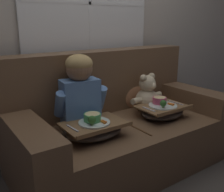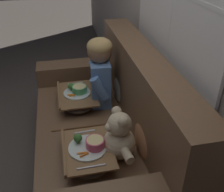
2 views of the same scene
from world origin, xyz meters
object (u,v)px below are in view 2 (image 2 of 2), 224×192
Objects in this scene: couch at (107,131)px; throw_pillow_behind_teddy at (147,133)px; lap_tray_child at (77,97)px; teddy_bear at (119,138)px; throw_pillow_behind_child at (122,83)px; lap_tray_teddy at (88,153)px; child_figure at (100,68)px.

throw_pillow_behind_teddy is (0.34, 0.20, 0.23)m from couch.
teddy_bear is at bearing 16.17° from lap_tray_child.
throw_pillow_behind_child is 0.80m from lap_tray_teddy.
teddy_bear is at bearing -15.42° from throw_pillow_behind_child.
teddy_bear reaches higher than throw_pillow_behind_child.
child_figure is at bearing -90.04° from throw_pillow_behind_child.
teddy_bear reaches higher than lap_tray_teddy.
teddy_bear is 0.22m from lap_tray_teddy.
teddy_bear is (0.34, 0.01, 0.22)m from couch.
couch is 0.46m from throw_pillow_behind_teddy.
throw_pillow_behind_child is at bearing 164.58° from teddy_bear.
couch reaches higher than throw_pillow_behind_child.
throw_pillow_behind_child is 0.96× the size of throw_pillow_behind_teddy.
couch is at bearing 150.85° from lap_tray_teddy.
throw_pillow_behind_child is at bearing 89.89° from lap_tray_child.
child_figure is 1.51× the size of teddy_bear.
couch is at bearing -29.76° from throw_pillow_behind_child.
throw_pillow_behind_child is at bearing 89.96° from child_figure.
lap_tray_child is (-0.69, -0.20, -0.09)m from teddy_bear.
lap_tray_teddy is (0.34, -0.19, 0.13)m from couch.
child_figure is at bearing 178.23° from couch.
teddy_bear is at bearing -89.81° from throw_pillow_behind_teddy.
lap_tray_child is at bearing -163.83° from teddy_bear.
throw_pillow_behind_teddy reaches higher than throw_pillow_behind_child.
throw_pillow_behind_child is at bearing 150.24° from couch.
throw_pillow_behind_child reaches higher than lap_tray_teddy.
throw_pillow_behind_teddy is 0.88× the size of lap_tray_teddy.
lap_tray_teddy is at bearing 0.12° from lap_tray_child.
child_figure is (-0.34, 0.01, 0.39)m from couch.
lap_tray_child is (-0.00, -0.20, -0.26)m from child_figure.
teddy_bear reaches higher than lap_tray_child.
child_figure reaches higher than teddy_bear.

